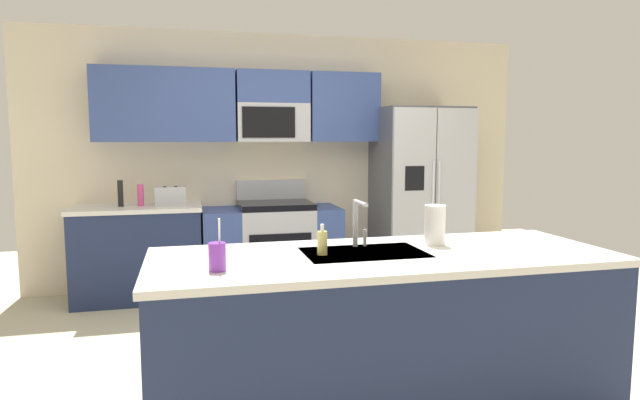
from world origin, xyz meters
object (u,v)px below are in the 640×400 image
at_px(soap_dispenser, 322,242).
at_px(paper_towel_roll, 435,225).
at_px(drink_cup_purple, 217,257).
at_px(range_oven, 272,247).
at_px(refrigerator, 420,196).
at_px(sink_faucet, 358,219).
at_px(pepper_mill, 120,193).
at_px(bottle_pink, 141,195).
at_px(toaster, 171,196).

distance_m(soap_dispenser, paper_towel_roll, 0.73).
bearing_deg(drink_cup_purple, range_oven, 76.08).
bearing_deg(refrigerator, range_oven, 177.37).
distance_m(sink_faucet, drink_cup_purple, 0.92).
height_order(pepper_mill, paper_towel_roll, pepper_mill).
distance_m(range_oven, paper_towel_roll, 2.53).
distance_m(sink_faucet, paper_towel_roll, 0.48).
height_order(range_oven, bottle_pink, bottle_pink).
height_order(pepper_mill, drink_cup_purple, drink_cup_purple).
bearing_deg(toaster, bottle_pink, 169.63).
bearing_deg(soap_dispenser, toaster, 109.67).
bearing_deg(sink_faucet, drink_cup_purple, -155.32).
bearing_deg(range_oven, sink_faucet, -86.28).
height_order(refrigerator, sink_faucet, refrigerator).
height_order(range_oven, pepper_mill, pepper_mill).
xyz_separation_m(toaster, paper_towel_roll, (1.59, -2.33, 0.03)).
bearing_deg(soap_dispenser, range_oven, 87.77).
bearing_deg(range_oven, bottle_pink, -179.89).
xyz_separation_m(pepper_mill, bottle_pink, (0.18, 0.00, -0.02)).
relative_size(pepper_mill, paper_towel_roll, 1.02).
relative_size(soap_dispenser, paper_towel_roll, 0.71).
xyz_separation_m(bottle_pink, drink_cup_purple, (0.57, -2.73, -0.03)).
relative_size(refrigerator, pepper_mill, 7.54).
xyz_separation_m(range_oven, toaster, (-0.97, -0.05, 0.55)).
xyz_separation_m(toaster, pepper_mill, (-0.45, 0.05, 0.03)).
xyz_separation_m(refrigerator, sink_faucet, (-1.41, -2.28, 0.14)).
distance_m(refrigerator, drink_cup_purple, 3.48).
bearing_deg(drink_cup_purple, pepper_mill, 105.30).
height_order(drink_cup_purple, soap_dispenser, drink_cup_purple).
height_order(toaster, sink_faucet, sink_faucet).
relative_size(range_oven, toaster, 4.86).
distance_m(refrigerator, sink_faucet, 2.68).
xyz_separation_m(toaster, drink_cup_purple, (0.29, -2.68, -0.02)).
bearing_deg(paper_towel_roll, soap_dispenser, -171.50).
relative_size(drink_cup_purple, soap_dispenser, 1.52).
bearing_deg(soap_dispenser, pepper_mill, 118.01).
bearing_deg(range_oven, soap_dispenser, -92.23).
bearing_deg(drink_cup_purple, refrigerator, 49.84).
distance_m(toaster, bottle_pink, 0.28).
height_order(range_oven, drink_cup_purple, drink_cup_purple).
distance_m(pepper_mill, bottle_pink, 0.18).
height_order(pepper_mill, soap_dispenser, pepper_mill).
distance_m(toaster, paper_towel_roll, 2.83).
xyz_separation_m(range_oven, sink_faucet, (0.15, -2.35, 0.62)).
height_order(bottle_pink, soap_dispenser, bottle_pink).
relative_size(toaster, bottle_pink, 1.38).
bearing_deg(paper_towel_roll, drink_cup_purple, -165.21).
relative_size(toaster, drink_cup_purple, 1.08).
xyz_separation_m(pepper_mill, soap_dispenser, (1.33, -2.49, -0.05)).
distance_m(refrigerator, soap_dispenser, 2.94).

